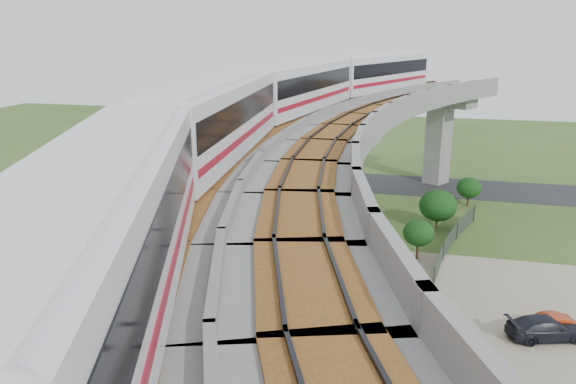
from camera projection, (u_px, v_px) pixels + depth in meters
The scene contains 14 objects.
ground at pixel (285, 309), 33.84m from camera, with size 160.00×160.00×0.00m, color #375321.
dirt_lot at pixel (540, 358), 28.82m from camera, with size 18.00×26.00×0.04m, color gray.
asphalt_road at pixel (350, 182), 61.82m from camera, with size 60.00×8.00×0.03m, color #232326.
viaduct at pixel (354, 167), 30.42m from camera, with size 19.58×73.98×11.40m.
metro_train at pixel (298, 101), 31.88m from camera, with size 11.39×61.31×3.64m.
fence at pixel (454, 317), 31.43m from camera, with size 3.87×38.73×1.50m.
tree_0 at pixel (469, 188), 53.04m from camera, with size 2.32×2.32×2.75m.
tree_1 at pixel (438, 205), 46.97m from camera, with size 3.12×3.12×3.34m.
tree_2 at pixel (418, 233), 40.55m from camera, with size 2.25×2.25×3.01m.
tree_3 at pixel (394, 254), 36.77m from camera, with size 1.92×1.92×2.87m.
tree_4 at pixel (396, 294), 30.59m from camera, with size 2.63×2.63×3.46m.
tree_5 at pixel (398, 360), 24.59m from camera, with size 2.65×2.65×3.44m.
car_red at pixel (546, 324), 31.01m from camera, with size 1.12×3.21×1.06m, color #B73110.
car_dark at pixel (546, 328), 30.44m from camera, with size 1.75×4.29×1.25m, color black.
Camera 1 is at (7.31, -29.59, 16.32)m, focal length 35.00 mm.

